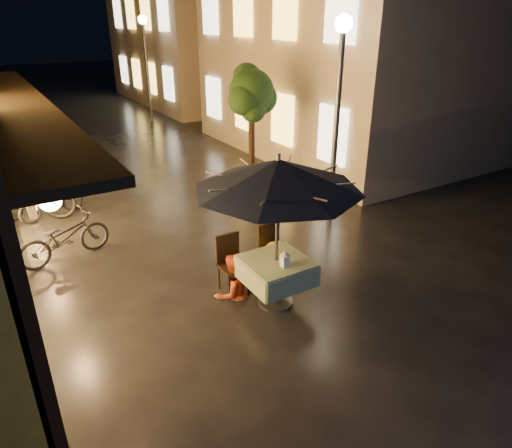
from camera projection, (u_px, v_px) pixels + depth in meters
ground at (266, 294)px, 7.53m from camera, size 90.00×90.00×0.00m
east_building_near at (355, 42)px, 14.70m from camera, size 7.30×9.30×6.80m
east_building_far at (203, 27)px, 23.54m from camera, size 7.30×10.30×7.30m
street_tree at (252, 95)px, 11.17m from camera, size 1.43×1.20×3.15m
streetlamp_near at (339, 84)px, 9.29m from camera, size 0.36×0.36×4.23m
streetlamp_far at (145, 50)px, 18.62m from camera, size 0.36×0.36×4.23m
cafe_table at (276, 271)px, 7.06m from camera, size 0.99×0.99×0.78m
patio_umbrella at (278, 175)px, 6.41m from camera, size 2.47×2.47×2.46m
cafe_chair_left at (231, 260)px, 7.46m from camera, size 0.42×0.42×0.97m
cafe_chair_right at (272, 248)px, 7.84m from camera, size 0.42×0.42×0.97m
table_lantern at (285, 258)px, 6.75m from camera, size 0.16×0.16×0.25m
person_orange at (232, 257)px, 7.24m from camera, size 0.74×0.61×1.40m
person_yellow at (277, 243)px, 7.66m from camera, size 1.00×0.71×1.40m
bicycle_0 at (64, 238)px, 8.42m from camera, size 1.81×0.97×0.90m
bicycle_1 at (31, 198)px, 9.97m from camera, size 1.90×1.00×1.10m
bicycle_2 at (51, 201)px, 10.26m from camera, size 1.60×0.98×0.79m
bicycle_3 at (27, 175)px, 11.54m from camera, size 1.77×1.16×1.04m
bicycle_4 at (30, 175)px, 11.82m from camera, size 1.74×0.99×0.87m
bicycle_5 at (36, 157)px, 12.90m from camera, size 1.88×1.15×1.10m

